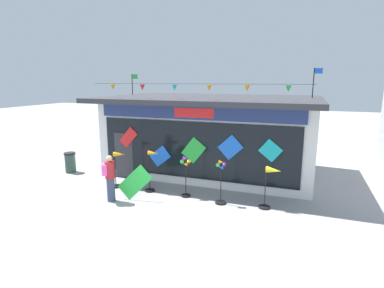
% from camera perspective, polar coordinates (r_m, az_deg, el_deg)
% --- Properties ---
extents(ground_plane, '(80.00, 80.00, 0.00)m').
position_cam_1_polar(ground_plane, '(9.74, -9.92, -14.23)').
color(ground_plane, gray).
extents(kite_shop_building, '(9.45, 6.15, 4.74)m').
position_cam_1_polar(kite_shop_building, '(14.49, 3.77, 1.98)').
color(kite_shop_building, silver).
rests_on(kite_shop_building, ground_plane).
extents(wind_spinner_far_left, '(0.68, 0.40, 1.47)m').
position_cam_1_polar(wind_spinner_far_left, '(12.60, -13.61, -3.94)').
color(wind_spinner_far_left, black).
rests_on(wind_spinner_far_left, ground_plane).
extents(wind_spinner_left, '(0.61, 0.40, 1.63)m').
position_cam_1_polar(wind_spinner_left, '(11.88, -7.51, -4.57)').
color(wind_spinner_left, black).
rests_on(wind_spinner_left, ground_plane).
extents(wind_spinner_center_left, '(0.36, 0.35, 1.54)m').
position_cam_1_polar(wind_spinner_center_left, '(11.26, -1.21, -5.46)').
color(wind_spinner_center_left, black).
rests_on(wind_spinner_center_left, ground_plane).
extents(wind_spinner_center_right, '(0.38, 0.38, 1.58)m').
position_cam_1_polar(wind_spinner_center_right, '(10.72, 5.37, -7.14)').
color(wind_spinner_center_right, black).
rests_on(wind_spinner_center_right, ground_plane).
extents(wind_spinner_right, '(0.70, 0.40, 1.46)m').
position_cam_1_polar(wind_spinner_right, '(10.53, 14.40, -6.73)').
color(wind_spinner_right, black).
rests_on(wind_spinner_right, ground_plane).
extents(person_near_camera, '(0.46, 0.45, 1.68)m').
position_cam_1_polar(person_near_camera, '(11.24, -15.05, -6.01)').
color(person_near_camera, '#333D56').
rests_on(person_near_camera, ground_plane).
extents(trash_bin, '(0.52, 0.52, 0.95)m').
position_cam_1_polar(trash_bin, '(15.46, -21.69, -3.18)').
color(trash_bin, '#2D4238').
rests_on(trash_bin, ground_plane).
extents(display_kite_on_ground, '(1.30, 0.27, 1.30)m').
position_cam_1_polar(display_kite_on_ground, '(11.26, -10.56, -7.02)').
color(display_kite_on_ground, green).
rests_on(display_kite_on_ground, ground_plane).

